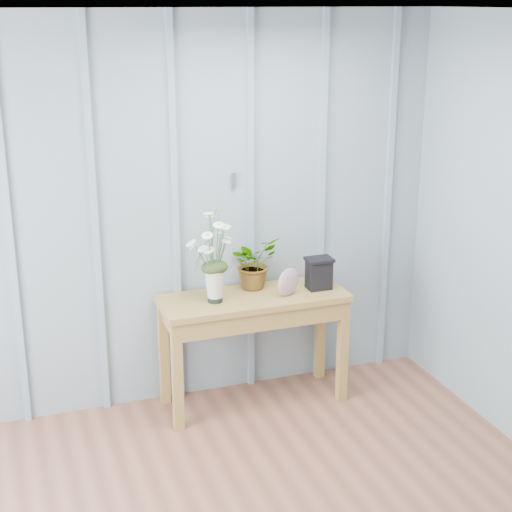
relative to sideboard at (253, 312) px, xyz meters
name	(u,v)px	position (x,y,z in m)	size (l,w,h in m)	color
room_shell	(187,133)	(-0.68, -1.08, 1.35)	(4.00, 4.50, 2.50)	gray
sideboard	(253,312)	(0.00, 0.00, 0.00)	(1.20, 0.45, 0.75)	olive
daisy_vase	(214,246)	(-0.26, -0.02, 0.48)	(0.41, 0.31, 0.59)	black
spider_plant	(254,263)	(0.05, 0.14, 0.28)	(0.30, 0.26, 0.34)	#1F3714
felt_disc_vessel	(288,282)	(0.21, -0.07, 0.20)	(0.18, 0.05, 0.18)	#88415E
carved_box	(319,273)	(0.44, -0.02, 0.22)	(0.17, 0.13, 0.21)	black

